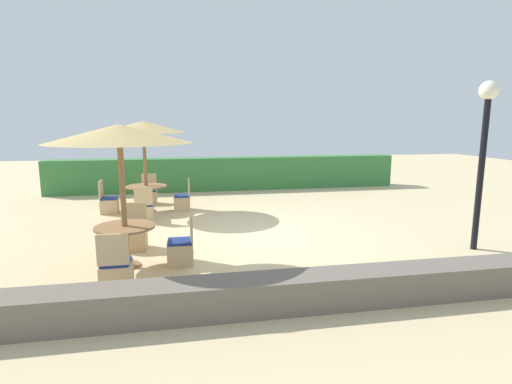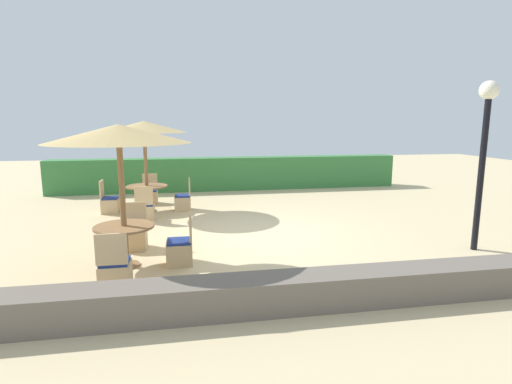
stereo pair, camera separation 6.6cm
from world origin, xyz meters
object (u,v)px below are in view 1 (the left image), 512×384
parasol_front_left (119,135)px  patio_chair_front_left_north (135,237)px  patio_chair_back_left_south (145,211)px  round_table_back_left (146,191)px  round_table_front_left (125,235)px  parasol_back_left (143,127)px  lamp_post (485,132)px  patio_chair_back_left_north (149,196)px  patio_chair_back_left_west (109,204)px  patio_chair_back_left_east (183,201)px  patio_chair_front_left_south (116,273)px  patio_chair_front_left_east (181,250)px

parasol_front_left → patio_chair_front_left_north: parasol_front_left is taller
patio_chair_back_left_south → patio_chair_front_left_north: 2.41m
round_table_back_left → round_table_front_left: round_table_back_left is taller
parasol_back_left → parasol_front_left: 4.50m
round_table_back_left → round_table_front_left: size_ratio=1.11×
lamp_post → patio_chair_front_left_north: (-6.75, 1.26, -2.09)m
patio_chair_back_left_north → parasol_front_left: bearing=90.2°
patio_chair_back_left_west → patio_chair_back_left_south: same height
patio_chair_back_left_west → round_table_front_left: size_ratio=0.89×
patio_chair_back_left_east → patio_chair_back_left_north: (-1.03, 1.11, 0.00)m
parasol_back_left → patio_chair_back_left_north: 2.40m
patio_chair_front_left_north → patio_chair_front_left_south: size_ratio=1.00×
patio_chair_back_left_east → round_table_front_left: 4.62m
patio_chair_front_left_east → patio_chair_back_left_north: bearing=9.8°
parasol_back_left → patio_chair_front_left_south: size_ratio=2.76×
patio_chair_back_left_south → patio_chair_front_left_south: size_ratio=1.00×
patio_chair_back_left_south → patio_chair_front_left_north: bearing=-89.6°
lamp_post → patio_chair_front_left_north: 7.18m
round_table_front_left → patio_chair_front_left_north: bearing=87.1°
round_table_back_left → patio_chair_back_left_north: size_ratio=1.25×
parasol_back_left → round_table_back_left: 1.79m
patio_chair_front_left_north → patio_chair_front_left_south: bearing=88.0°
parasol_front_left → patio_chair_front_left_south: bearing=-91.2°
parasol_front_left → patio_chair_front_left_south: 2.30m
parasol_back_left → round_table_front_left: size_ratio=2.46×
patio_chair_front_left_east → patio_chair_front_left_north: same height
lamp_post → patio_chair_back_left_north: (-6.82, 5.87, -2.09)m
patio_chair_back_left_west → patio_chair_front_left_north: 3.67m
patio_chair_front_left_north → patio_chair_front_left_south: 1.97m
patio_chair_back_left_north → round_table_front_left: bearing=90.2°
patio_chair_back_left_south → round_table_front_left: 3.41m
parasol_back_left → patio_chair_front_left_south: bearing=-90.2°
parasol_front_left → lamp_post: bearing=-2.3°
patio_chair_front_left_east → patio_chair_front_left_south: size_ratio=1.00×
patio_chair_back_left_north → patio_chair_back_left_south: bearing=91.4°
patio_chair_back_left_south → patio_chair_front_left_south: (-0.06, -4.38, 0.00)m
patio_chair_back_left_north → parasol_front_left: 5.98m
patio_chair_back_left_east → patio_chair_front_left_north: 3.63m
round_table_back_left → parasol_front_left: parasol_front_left is taller
patio_chair_back_left_south → patio_chair_back_left_north: bearing=91.4°
patio_chair_back_left_north → patio_chair_front_left_south: bearing=90.0°
lamp_post → patio_chair_back_left_east: bearing=140.6°
patio_chair_back_left_south → patio_chair_front_left_north: same height
patio_chair_back_left_east → patio_chair_back_left_south: size_ratio=1.00×
parasol_front_left → patio_chair_front_left_east: size_ratio=2.70×
round_table_back_left → patio_chair_front_left_east: (0.96, -4.56, -0.34)m
patio_chair_back_left_west → patio_chair_back_left_north: 1.51m
round_table_back_left → patio_chair_back_left_west: bearing=-179.3°
patio_chair_back_left_west → parasol_front_left: size_ratio=0.37×
parasol_back_left → patio_chair_back_left_west: 2.37m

